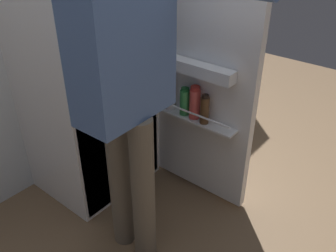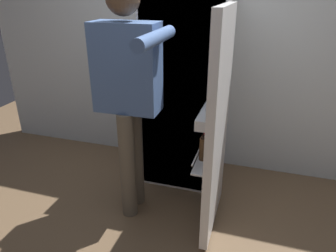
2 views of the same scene
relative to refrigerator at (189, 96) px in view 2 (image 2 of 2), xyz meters
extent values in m
plane|color=brown|center=(-0.03, -0.48, -0.82)|extent=(6.30, 6.30, 0.00)
cube|color=silver|center=(-0.03, 0.40, 0.46)|extent=(4.40, 0.10, 2.54)
cube|color=white|center=(-0.03, 0.06, 0.00)|extent=(0.69, 0.58, 1.64)
cube|color=white|center=(-0.03, -0.22, 0.00)|extent=(0.65, 0.01, 1.60)
cube|color=white|center=(-0.03, -0.18, -0.06)|extent=(0.61, 0.09, 0.01)
cube|color=white|center=(0.34, -0.57, 0.00)|extent=(0.06, 0.68, 1.57)
cube|color=white|center=(0.26, -0.57, -0.24)|extent=(0.09, 0.54, 0.01)
cylinder|color=silver|center=(0.22, -0.57, -0.18)|extent=(0.01, 0.52, 0.01)
cube|color=white|center=(0.26, -0.57, 0.08)|extent=(0.08, 0.46, 0.07)
cylinder|color=green|center=(0.27, -0.47, -0.16)|extent=(0.06, 0.06, 0.16)
cylinder|color=#195B28|center=(0.27, -0.47, -0.07)|extent=(0.05, 0.05, 0.02)
cylinder|color=white|center=(0.27, -0.36, -0.13)|extent=(0.07, 0.07, 0.20)
cylinder|color=#335BB2|center=(0.27, -0.36, -0.02)|extent=(0.05, 0.05, 0.03)
cylinder|color=brown|center=(0.26, -0.63, -0.15)|extent=(0.05, 0.05, 0.16)
cylinder|color=black|center=(0.26, -0.63, -0.06)|extent=(0.04, 0.04, 0.02)
cylinder|color=#DB4C47|center=(0.27, -0.55, -0.15)|extent=(0.07, 0.07, 0.18)
cylinder|color=#B22D28|center=(0.27, -0.55, -0.04)|extent=(0.06, 0.06, 0.02)
cylinder|color=#665B4C|center=(-0.31, -0.49, -0.38)|extent=(0.12, 0.12, 0.87)
cylinder|color=#665B4C|center=(-0.31, -0.66, -0.38)|extent=(0.12, 0.12, 0.87)
cube|color=#4C6BA3|center=(-0.31, -0.58, 0.36)|extent=(0.46, 0.23, 0.61)
cylinder|color=#4C6BA3|center=(-0.32, -0.35, 0.34)|extent=(0.08, 0.08, 0.58)
cylinder|color=#4C6BA3|center=(-0.02, -0.80, 0.61)|extent=(0.09, 0.58, 0.08)
camera|label=1|loc=(-1.33, -1.65, 0.87)|focal=39.18mm
camera|label=2|loc=(0.59, -2.53, 0.88)|focal=33.53mm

